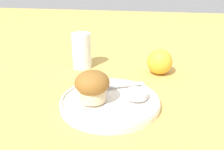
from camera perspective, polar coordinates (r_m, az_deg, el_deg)
name	(u,v)px	position (r m, az deg, el deg)	size (l,w,h in m)	color
ground_plane	(115,106)	(0.61, 0.61, -7.02)	(3.00, 3.00, 0.00)	tan
plate	(110,101)	(0.61, -0.40, -5.90)	(0.24, 0.24, 0.02)	silver
muffin	(92,86)	(0.58, -4.52, -2.42)	(0.08, 0.08, 0.07)	beige
cream_ramekin	(137,94)	(0.60, 5.67, -4.27)	(0.05, 0.05, 0.02)	silver
berry_pair	(99,85)	(0.65, -2.90, -2.29)	(0.03, 0.01, 0.01)	#4C194C
butter_knife	(113,86)	(0.66, 0.32, -2.53)	(0.16, 0.08, 0.00)	#B7B7BC
orange_fruit	(160,62)	(0.79, 10.82, 2.98)	(0.08, 0.08, 0.08)	#F4A82D
juice_glass	(82,51)	(0.83, -6.95, 5.54)	(0.06, 0.06, 0.12)	silver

